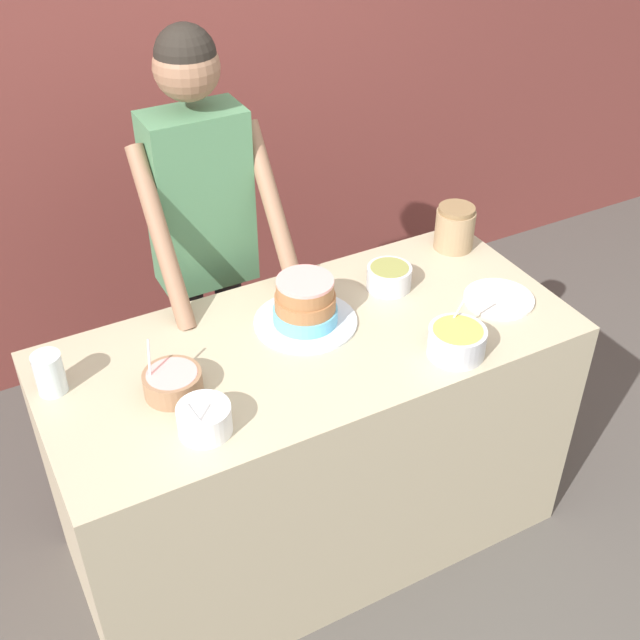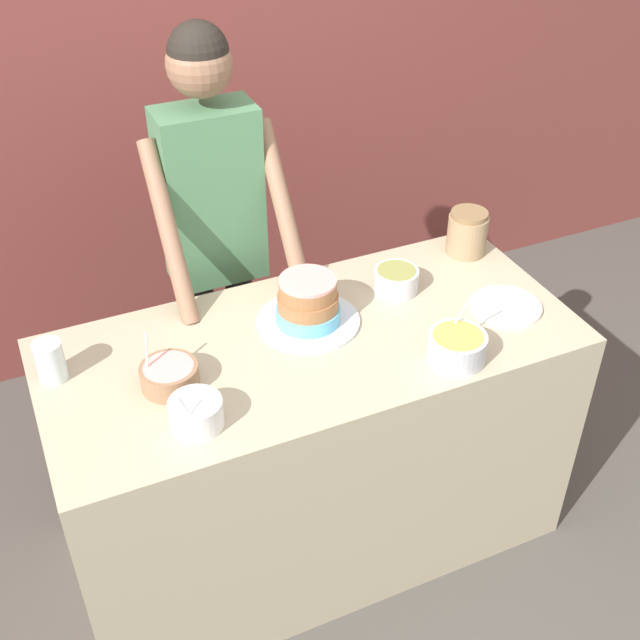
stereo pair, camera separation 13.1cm
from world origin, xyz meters
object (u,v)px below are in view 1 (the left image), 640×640
Objects in this scene: person_baker at (202,217)px; frosting_bowl_pink at (173,382)px; drinking_glass at (50,373)px; cake at (305,305)px; frosting_bowl_olive at (389,276)px; frosting_bowl_yellow at (457,341)px; frosting_bowl_white at (204,418)px; ceramic_plate at (499,299)px; stoneware_jar at (455,228)px.

person_baker reaches higher than frosting_bowl_pink.
person_baker reaches higher than drinking_glass.
drinking_glass is at bearing 176.06° from cake.
frosting_bowl_yellow is at bearing -91.79° from frosting_bowl_olive.
cake reaches higher than frosting_bowl_white.
ceramic_plate is (0.74, -0.66, -0.17)m from person_baker.
frosting_bowl_yellow is at bearing -125.07° from stoneware_jar.
stoneware_jar is (0.35, 0.50, 0.03)m from frosting_bowl_yellow.
frosting_bowl_pink reaches higher than cake.
frosting_bowl_pink reaches higher than ceramic_plate.
frosting_bowl_white is (-0.31, -0.77, -0.13)m from person_baker.
frosting_bowl_olive is (0.47, -0.43, -0.13)m from person_baker.
cake is 0.54m from frosting_bowl_white.
frosting_bowl_white is at bearing -83.40° from frosting_bowl_pink.
cake is at bearing 162.93° from ceramic_plate.
person_baker is 0.84m from frosting_bowl_white.
cake is 0.34m from frosting_bowl_olive.
cake is 0.63m from ceramic_plate.
stoneware_jar is at bearing 17.92° from frosting_bowl_olive.
person_baker is 11.51× the size of frosting_bowl_olive.
stoneware_jar is at bearing -21.78° from person_baker.
frosting_bowl_white is 0.77× the size of frosting_bowl_yellow.
frosting_bowl_yellow reaches higher than drinking_glass.
frosting_bowl_white is 0.87× the size of frosting_bowl_pink.
frosting_bowl_pink reaches higher than frosting_bowl_olive.
frosting_bowl_yellow is (0.77, -0.04, 0.00)m from frosting_bowl_white.
frosting_bowl_white is 0.85m from frosting_bowl_olive.
frosting_bowl_pink is (-0.80, -0.16, -0.00)m from frosting_bowl_olive.
frosting_bowl_olive is 0.82m from frosting_bowl_pink.
frosting_bowl_white is 0.18m from frosting_bowl_pink.
cake reaches higher than ceramic_plate.
frosting_bowl_yellow is at bearing -151.25° from ceramic_plate.
person_baker is 8.99× the size of frosting_bowl_yellow.
cake is 2.19× the size of frosting_bowl_olive.
person_baker reaches higher than stoneware_jar.
cake is at bearing -73.95° from person_baker.
cake is 1.42× the size of ceramic_plate.
frosting_bowl_yellow reaches higher than ceramic_plate.
person_baker is 10.63× the size of stoneware_jar.
frosting_bowl_olive is 1.19× the size of drinking_glass.
ceramic_plate is at bearing -100.75° from stoneware_jar.
frosting_bowl_yellow is 0.61m from stoneware_jar.
frosting_bowl_yellow reaches higher than frosting_bowl_olive.
drinking_glass is 1.43m from stoneware_jar.
cake is 2.60× the size of drinking_glass.
person_baker is at bearing 158.22° from stoneware_jar.
person_baker is 0.65m from frosting_bowl_olive.
ceramic_plate is at bearing -17.07° from cake.
drinking_glass reaches higher than ceramic_plate.
frosting_bowl_pink is at bearing -29.66° from drinking_glass.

